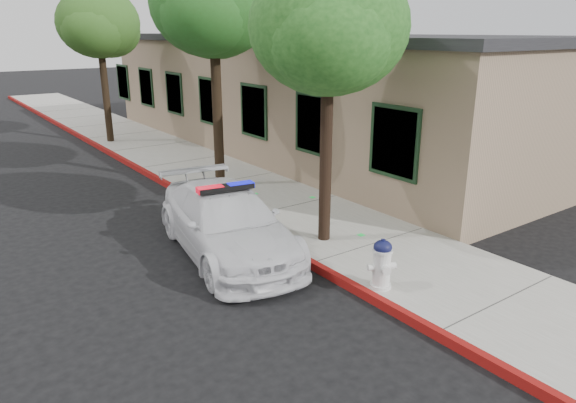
{
  "coord_description": "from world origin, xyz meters",
  "views": [
    {
      "loc": [
        -5.77,
        -7.2,
        4.39
      ],
      "look_at": [
        0.65,
        1.67,
        0.82
      ],
      "focal_mm": 32.87,
      "sensor_mm": 36.0,
      "label": 1
    }
  ],
  "objects_px": {
    "clapboard_building": "(303,92)",
    "street_tree_near": "(329,33)",
    "street_tree_far": "(100,27)",
    "fire_hydrant": "(382,264)",
    "street_tree_mid": "(213,9)",
    "police_car": "(227,222)"
  },
  "relations": [
    {
      "from": "fire_hydrant",
      "to": "street_tree_far",
      "type": "height_order",
      "value": "street_tree_far"
    },
    {
      "from": "clapboard_building",
      "to": "street_tree_near",
      "type": "relative_size",
      "value": 3.73
    },
    {
      "from": "clapboard_building",
      "to": "fire_hydrant",
      "type": "height_order",
      "value": "clapboard_building"
    },
    {
      "from": "clapboard_building",
      "to": "police_car",
      "type": "xyz_separation_m",
      "value": [
        -7.59,
        -7.36,
        -1.44
      ]
    },
    {
      "from": "street_tree_near",
      "to": "street_tree_far",
      "type": "height_order",
      "value": "street_tree_far"
    },
    {
      "from": "police_car",
      "to": "street_tree_mid",
      "type": "height_order",
      "value": "street_tree_mid"
    },
    {
      "from": "fire_hydrant",
      "to": "street_tree_mid",
      "type": "relative_size",
      "value": 0.14
    },
    {
      "from": "clapboard_building",
      "to": "street_tree_mid",
      "type": "height_order",
      "value": "street_tree_mid"
    },
    {
      "from": "clapboard_building",
      "to": "street_tree_mid",
      "type": "xyz_separation_m",
      "value": [
        -5.46,
        -3.15,
        2.79
      ]
    },
    {
      "from": "street_tree_mid",
      "to": "clapboard_building",
      "type": "bearing_deg",
      "value": 30.0
    },
    {
      "from": "fire_hydrant",
      "to": "street_tree_mid",
      "type": "distance_m",
      "value": 8.56
    },
    {
      "from": "street_tree_near",
      "to": "police_car",
      "type": "bearing_deg",
      "value": 156.62
    },
    {
      "from": "street_tree_near",
      "to": "street_tree_far",
      "type": "xyz_separation_m",
      "value": [
        -0.26,
        13.06,
        0.18
      ]
    },
    {
      "from": "street_tree_far",
      "to": "police_car",
      "type": "bearing_deg",
      "value": -97.64
    },
    {
      "from": "police_car",
      "to": "fire_hydrant",
      "type": "distance_m",
      "value": 3.37
    },
    {
      "from": "police_car",
      "to": "street_tree_near",
      "type": "bearing_deg",
      "value": -13.87
    },
    {
      "from": "police_car",
      "to": "street_tree_mid",
      "type": "distance_m",
      "value": 6.34
    },
    {
      "from": "clapboard_building",
      "to": "police_car",
      "type": "height_order",
      "value": "clapboard_building"
    },
    {
      "from": "police_car",
      "to": "street_tree_mid",
      "type": "xyz_separation_m",
      "value": [
        2.14,
        4.21,
        4.23
      ]
    },
    {
      "from": "clapboard_building",
      "to": "street_tree_far",
      "type": "xyz_separation_m",
      "value": [
        -5.95,
        4.88,
        2.39
      ]
    },
    {
      "from": "clapboard_building",
      "to": "street_tree_near",
      "type": "bearing_deg",
      "value": -124.81
    },
    {
      "from": "clapboard_building",
      "to": "street_tree_mid",
      "type": "relative_size",
      "value": 3.3
    }
  ]
}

